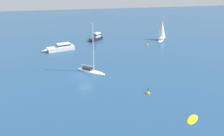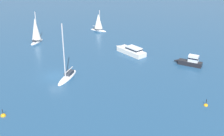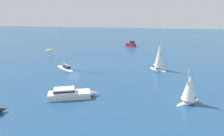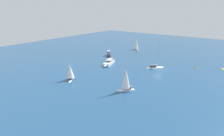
% 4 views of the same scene
% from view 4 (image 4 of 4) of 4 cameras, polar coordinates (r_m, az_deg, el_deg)
% --- Properties ---
extents(ground_plane, '(164.56, 164.56, 0.00)m').
position_cam_4_polar(ground_plane, '(62.23, 14.19, -0.53)').
color(ground_plane, navy).
extents(motor_cruiser, '(4.23, 4.86, 2.12)m').
position_cam_4_polar(motor_cruiser, '(77.88, -1.04, 4.34)').
color(motor_cruiser, black).
rests_on(motor_cruiser, ground).
extents(cabin_cruiser, '(4.14, 8.31, 1.64)m').
position_cam_4_polar(cabin_cruiser, '(66.04, -0.98, 1.73)').
color(cabin_cruiser, silver).
rests_on(cabin_cruiser, ground).
extents(yacht, '(3.93, 4.21, 7.40)m').
position_cam_4_polar(yacht, '(44.63, 4.37, -3.96)').
color(yacht, white).
rests_on(yacht, ground).
extents(sailboat, '(3.70, 4.33, 5.73)m').
position_cam_4_polar(sailboat, '(52.64, -12.83, -1.45)').
color(sailboat, white).
rests_on(sailboat, ground).
extents(sailboat_1, '(5.29, 5.90, 10.01)m').
position_cam_4_polar(sailboat_1, '(63.90, 13.19, 0.32)').
color(sailboat_1, white).
rests_on(sailboat_1, ground).
extents(sailboat_2, '(4.96, 3.80, 6.93)m').
position_cam_4_polar(sailboat_2, '(91.03, 7.51, 7.25)').
color(sailboat_2, silver).
rests_on(sailboat_2, ground).
extents(channel_buoy, '(0.71, 0.71, 1.38)m').
position_cam_4_polar(channel_buoy, '(68.57, 24.42, 0.10)').
color(channel_buoy, orange).
rests_on(channel_buoy, ground).
extents(mooring_buoy, '(0.61, 0.61, 1.32)m').
position_cam_4_polar(mooring_buoy, '(85.08, 7.94, 4.81)').
color(mooring_buoy, orange).
rests_on(mooring_buoy, ground).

